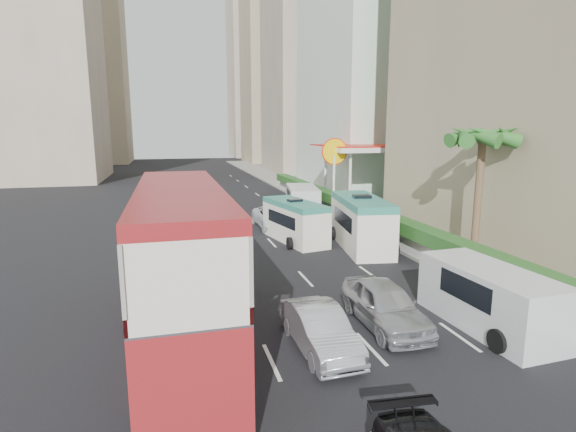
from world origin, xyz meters
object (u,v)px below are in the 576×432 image
object	(u,v)px
car_silver_lane_b	(384,325)
palm_tree	(478,203)
minibus_far	(361,223)
van_asset	(275,228)
car_silver_lane_a	(319,350)
double_decker_bus	(183,267)
minibus_near	(295,221)
panel_van_far	(302,201)
panel_van_near	(489,298)
shell_station	(358,176)

from	to	relation	value
car_silver_lane_b	palm_tree	distance (m)	9.02
minibus_far	van_asset	bearing A→B (deg)	127.73
car_silver_lane_a	car_silver_lane_b	xyz separation A→B (m)	(2.78, 1.09, 0.00)
double_decker_bus	van_asset	world-z (taller)	double_decker_bus
minibus_near	panel_van_far	xyz separation A→B (m)	(3.04, 8.50, -0.11)
car_silver_lane_b	panel_van_near	distance (m)	3.73
double_decker_bus	minibus_far	size ratio (longest dim) A/B	1.66
car_silver_lane_b	shell_station	bearing A→B (deg)	69.29
car_silver_lane_a	minibus_near	distance (m)	14.20
van_asset	shell_station	xyz separation A→B (m)	(9.20, 6.81, 2.75)
car_silver_lane_a	panel_van_far	bearing A→B (deg)	72.54
van_asset	panel_van_near	size ratio (longest dim) A/B	1.01
panel_van_near	minibus_near	bearing A→B (deg)	99.87
panel_van_far	car_silver_lane_a	bearing A→B (deg)	-94.80
van_asset	car_silver_lane_b	bearing A→B (deg)	-90.93
van_asset	minibus_far	xyz separation A→B (m)	(3.61, -6.55, 1.47)
minibus_far	car_silver_lane_b	bearing A→B (deg)	-100.65
minibus_near	panel_van_far	bearing A→B (deg)	58.83
car_silver_lane_b	minibus_near	bearing A→B (deg)	89.24
palm_tree	minibus_near	bearing A→B (deg)	129.38
panel_van_far	shell_station	distance (m)	6.52
double_decker_bus	van_asset	distance (m)	17.74
car_silver_lane_a	minibus_near	world-z (taller)	minibus_near
car_silver_lane_b	van_asset	distance (m)	16.74
car_silver_lane_b	minibus_far	xyz separation A→B (m)	(3.62, 10.20, 1.47)
minibus_near	minibus_far	world-z (taller)	minibus_far
double_decker_bus	panel_van_far	bearing A→B (deg)	63.85
palm_tree	shell_station	xyz separation A→B (m)	(2.20, 19.00, -0.63)
minibus_near	panel_van_near	world-z (taller)	minibus_near
panel_van_near	panel_van_far	world-z (taller)	panel_van_far
car_silver_lane_a	minibus_far	xyz separation A→B (m)	(6.39, 11.29, 1.47)
double_decker_bus	palm_tree	world-z (taller)	palm_tree
minibus_near	panel_van_near	bearing A→B (deg)	-88.67
palm_tree	shell_station	world-z (taller)	palm_tree
van_asset	panel_van_far	size ratio (longest dim) A/B	0.94
panel_van_near	palm_tree	bearing A→B (deg)	54.20
panel_van_far	minibus_near	bearing A→B (deg)	-99.11
double_decker_bus	minibus_near	world-z (taller)	double_decker_bus
palm_tree	panel_van_near	bearing A→B (deg)	-122.84
car_silver_lane_b	van_asset	xyz separation A→B (m)	(0.01, 16.74, 0.00)
minibus_far	panel_van_near	bearing A→B (deg)	-82.06
van_asset	minibus_far	world-z (taller)	minibus_far
panel_van_far	panel_van_near	bearing A→B (deg)	-79.22
panel_van_near	palm_tree	xyz separation A→B (m)	(3.58, 5.54, 2.33)
double_decker_bus	car_silver_lane_a	world-z (taller)	double_decker_bus
van_asset	minibus_near	world-z (taller)	minibus_near
panel_van_far	palm_tree	distance (m)	17.20
car_silver_lane_a	shell_station	size ratio (longest dim) A/B	0.52
palm_tree	van_asset	bearing A→B (deg)	119.87
panel_van_near	shell_station	world-z (taller)	shell_station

